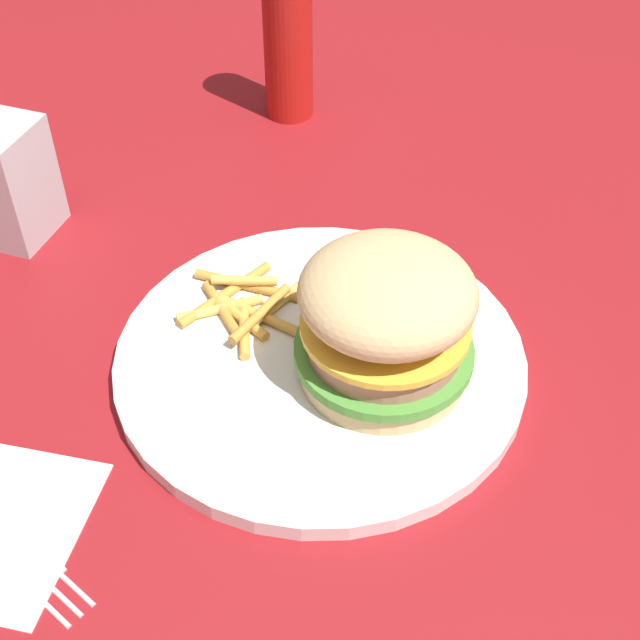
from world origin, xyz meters
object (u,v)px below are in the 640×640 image
(sandwich, at_px, (386,319))
(fries_pile, at_px, (245,306))
(plate, at_px, (320,359))
(ketchup_bottle, at_px, (288,38))

(sandwich, bearing_deg, fries_pile, -4.92)
(plate, height_order, fries_pile, fries_pile)
(plate, relative_size, sandwich, 2.38)
(fries_pile, xyz_separation_m, ketchup_bottle, (0.11, -0.27, 0.06))
(ketchup_bottle, bearing_deg, plate, 121.81)
(sandwich, height_order, fries_pile, sandwich)
(plate, relative_size, ketchup_bottle, 1.83)
(sandwich, distance_m, fries_pile, 0.12)
(plate, bearing_deg, fries_pile, -11.30)
(plate, height_order, sandwich, sandwich)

